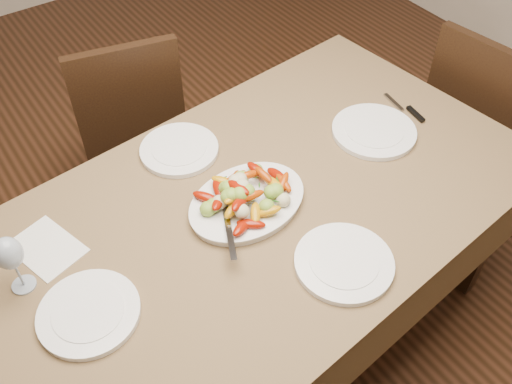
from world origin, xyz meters
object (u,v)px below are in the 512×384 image
Objects in this scene: plate_near at (344,263)px; chair_far at (128,120)px; chair_right at (486,124)px; wine_glass at (13,263)px; serving_platter at (247,203)px; plate_right at (374,131)px; dining_table at (256,277)px; plate_far at (179,150)px; plate_left at (89,313)px.

chair_far is at bearing 94.23° from plate_near.
wine_glass reaches higher than chair_right.
plate_right is (0.56, 0.03, -0.00)m from serving_platter.
dining_table is 4.90× the size of serving_platter.
plate_far is at bearing 20.46° from wine_glass.
chair_right is 3.24× the size of plate_right.
wine_glass is at bearing 149.55° from plate_near.
plate_near is at bearing -78.02° from plate_far.
chair_far is 3.24× the size of plate_right.
plate_right is 1.43× the size of wine_glass.
dining_table is 6.94× the size of plate_far.
plate_near is at bearing -77.26° from dining_table.
serving_platter is at bearing 8.39° from plate_left.
chair_right reaches higher than plate_far.
chair_far is (-0.02, 0.95, 0.10)m from dining_table.
plate_far is 0.69m from plate_near.
serving_platter is (-0.00, -0.93, 0.30)m from chair_far.
wine_glass is at bearing -159.54° from plate_far.
dining_table is 0.53m from plate_far.
dining_table is 6.27× the size of plate_right.
plate_left is (-0.56, -1.01, 0.29)m from chair_far.
serving_platter reaches higher than plate_near.
serving_platter is 0.56m from plate_right.
dining_table is 6.86× the size of plate_left.
chair_far is 2.53× the size of serving_platter.
chair_right reaches higher than plate_right.
chair_right is (1.24, 0.03, 0.10)m from dining_table.
dining_table is at bearing 104.34° from chair_far.
plate_near reaches higher than dining_table.
plate_left is 1.01× the size of plate_far.
chair_right is at bearing 16.99° from plate_near.
plate_near is (-1.16, -0.36, 0.29)m from chair_right.
serving_platter is 0.68m from wine_glass.
plate_near is at bearing -30.45° from wine_glass.
plate_left is at bearing 158.37° from plate_near.
plate_left is at bearing -173.43° from dining_table.
plate_right is at bearing 5.73° from plate_left.
chair_right is 1.25m from plate_near.
plate_near is at bearing -74.25° from serving_platter.
chair_far is 1.56m from chair_right.
serving_platter is 1.83× the size of wine_glass.
serving_platter is 0.35m from plate_near.
plate_far reaches higher than dining_table.
chair_far is 1.00× the size of chair_right.
serving_platter is 1.28× the size of plate_right.
chair_far is at bearing 85.24° from plate_far.
plate_far is at bearing 68.98° from chair_right.
wine_glass is at bearing 176.41° from plate_right.
chair_right is 4.64× the size of wine_glass.
plate_left is 1.12m from plate_right.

